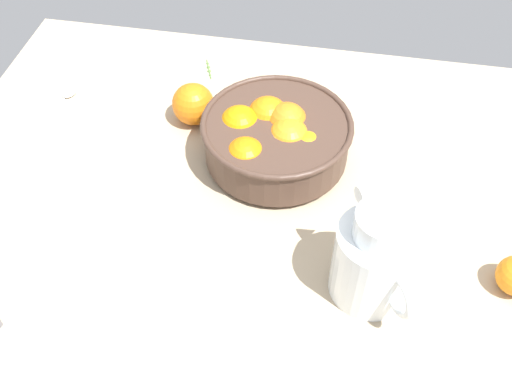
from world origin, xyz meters
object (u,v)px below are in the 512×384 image
(fruit_bowl, at_px, (275,137))
(loose_orange_1, at_px, (193,104))
(juice_pitcher, at_px, (374,263))
(spoon, at_px, (55,103))

(fruit_bowl, xyz_separation_m, loose_orange_1, (-0.18, 0.08, -0.01))
(fruit_bowl, distance_m, juice_pitcher, 0.34)
(juice_pitcher, xyz_separation_m, spoon, (-0.70, 0.35, -0.07))
(loose_orange_1, xyz_separation_m, spoon, (-0.31, -0.00, -0.04))
(juice_pitcher, xyz_separation_m, loose_orange_1, (-0.39, 0.35, -0.03))
(fruit_bowl, distance_m, spoon, 0.50)
(loose_orange_1, relative_size, spoon, 0.58)
(fruit_bowl, relative_size, juice_pitcher, 1.52)
(juice_pitcher, height_order, spoon, juice_pitcher)
(juice_pitcher, height_order, loose_orange_1, juice_pitcher)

